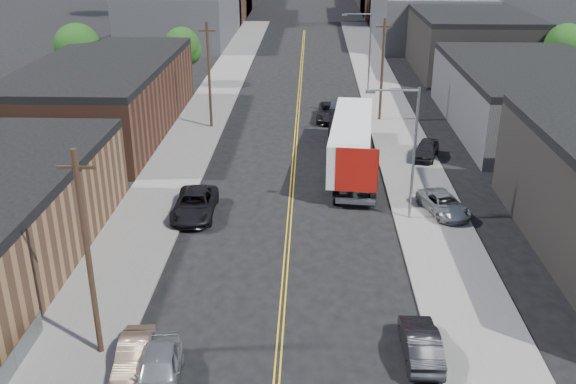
# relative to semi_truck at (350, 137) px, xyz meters

# --- Properties ---
(ground) EXTENTS (260.00, 260.00, 0.00)m
(ground) POSITION_rel_semi_truck_xyz_m (-4.50, 25.09, -2.54)
(ground) COLOR black
(ground) RESTS_ON ground
(centerline) EXTENTS (0.32, 120.00, 0.01)m
(centerline) POSITION_rel_semi_truck_xyz_m (-4.50, 10.09, -2.53)
(centerline) COLOR gold
(centerline) RESTS_ON ground
(sidewalk_left) EXTENTS (5.00, 140.00, 0.15)m
(sidewalk_left) POSITION_rel_semi_truck_xyz_m (-14.00, 10.09, -2.46)
(sidewalk_left) COLOR slate
(sidewalk_left) RESTS_ON ground
(sidewalk_right) EXTENTS (5.00, 140.00, 0.15)m
(sidewalk_right) POSITION_rel_semi_truck_xyz_m (5.00, 10.09, -2.46)
(sidewalk_right) COLOR slate
(sidewalk_right) RESTS_ON ground
(warehouse_brown) EXTENTS (12.00, 26.00, 6.60)m
(warehouse_brown) POSITION_rel_semi_truck_xyz_m (-22.50, 9.09, 0.76)
(warehouse_brown) COLOR #4D2B1E
(warehouse_brown) RESTS_ON ground
(industrial_right_b) EXTENTS (14.00, 24.00, 6.10)m
(industrial_right_b) POSITION_rel_semi_truck_xyz_m (17.50, 11.09, 0.51)
(industrial_right_b) COLOR #333335
(industrial_right_b) RESTS_ON ground
(industrial_right_c) EXTENTS (14.00, 22.00, 7.60)m
(industrial_right_c) POSITION_rel_semi_truck_xyz_m (17.50, 37.09, 1.26)
(industrial_right_c) COLOR black
(industrial_right_c) RESTS_ON ground
(skyline_left_a) EXTENTS (16.00, 30.00, 8.00)m
(skyline_left_a) POSITION_rel_semi_truck_xyz_m (-24.50, 60.09, 1.46)
(skyline_left_a) COLOR #333335
(skyline_left_a) RESTS_ON ground
(skyline_right_a) EXTENTS (16.00, 30.00, 8.00)m
(skyline_right_a) POSITION_rel_semi_truck_xyz_m (15.50, 60.09, 1.46)
(skyline_right_a) COLOR #333335
(skyline_right_a) RESTS_ON ground
(streetlight_near) EXTENTS (3.39, 0.25, 9.00)m
(streetlight_near) POSITION_rel_semi_truck_xyz_m (3.10, -9.91, 2.79)
(streetlight_near) COLOR gray
(streetlight_near) RESTS_ON ground
(streetlight_far) EXTENTS (3.39, 0.25, 9.00)m
(streetlight_far) POSITION_rel_semi_truck_xyz_m (3.10, 25.09, 2.79)
(streetlight_far) COLOR gray
(streetlight_far) RESTS_ON ground
(utility_pole_left_near) EXTENTS (1.60, 0.26, 10.00)m
(utility_pole_left_near) POSITION_rel_semi_truck_xyz_m (-12.70, -24.91, 2.60)
(utility_pole_left_near) COLOR black
(utility_pole_left_near) RESTS_ON ground
(utility_pole_left_far) EXTENTS (1.60, 0.26, 10.00)m
(utility_pole_left_far) POSITION_rel_semi_truck_xyz_m (-12.70, 10.09, 2.60)
(utility_pole_left_far) COLOR black
(utility_pole_left_far) RESTS_ON ground
(utility_pole_right) EXTENTS (1.60, 0.26, 10.00)m
(utility_pole_right) POSITION_rel_semi_truck_xyz_m (3.70, 13.09, 2.60)
(utility_pole_right) COLOR black
(utility_pole_right) RESTS_ON ground
(tree_left_mid) EXTENTS (5.10, 5.04, 8.37)m
(tree_left_mid) POSITION_rel_semi_truck_xyz_m (-28.44, 20.09, 2.94)
(tree_left_mid) COLOR black
(tree_left_mid) RESTS_ON ground
(tree_left_far) EXTENTS (4.35, 4.20, 6.97)m
(tree_left_far) POSITION_rel_semi_truck_xyz_m (-18.44, 27.09, 2.03)
(tree_left_far) COLOR black
(tree_left_far) RESTS_ON ground
(tree_right_far) EXTENTS (4.85, 4.76, 7.91)m
(tree_right_far) POSITION_rel_semi_truck_xyz_m (25.56, 25.09, 2.64)
(tree_right_far) COLOR black
(tree_right_far) RESTS_ON ground
(semi_truck) EXTENTS (4.13, 17.23, 4.46)m
(semi_truck) POSITION_rel_semi_truck_xyz_m (0.00, 0.00, 0.00)
(semi_truck) COLOR silver
(semi_truck) RESTS_ON ground
(car_left_a) EXTENTS (2.41, 4.87, 1.60)m
(car_left_a) POSITION_rel_semi_truck_xyz_m (-9.50, -27.00, -1.74)
(car_left_a) COLOR #A4A7A9
(car_left_a) RESTS_ON ground
(car_left_b) EXTENTS (1.61, 3.96, 1.28)m
(car_left_b) POSITION_rel_semi_truck_xyz_m (-10.90, -25.77, -1.90)
(car_left_b) COLOR #7C6451
(car_left_b) RESTS_ON ground
(car_left_c) EXTENTS (2.81, 5.89, 1.62)m
(car_left_c) POSITION_rel_semi_truck_xyz_m (-10.90, -9.80, -1.73)
(car_left_c) COLOR black
(car_left_c) RESTS_ON ground
(car_right_oncoming) EXTENTS (1.57, 4.45, 1.46)m
(car_right_oncoming) POSITION_rel_semi_truck_xyz_m (1.98, -24.61, -1.81)
(car_right_oncoming) COLOR black
(car_right_oncoming) RESTS_ON ground
(car_right_lot_a) EXTENTS (3.49, 5.20, 1.32)m
(car_right_lot_a) POSITION_rel_semi_truck_xyz_m (5.90, -9.10, -1.73)
(car_right_lot_a) COLOR #95989A
(car_right_lot_a) RESTS_ON sidewalk_right
(car_right_lot_c) EXTENTS (3.00, 4.65, 1.47)m
(car_right_lot_c) POSITION_rel_semi_truck_xyz_m (6.50, 1.90, -1.65)
(car_right_lot_c) COLOR black
(car_right_lot_c) RESTS_ON sidewalk_right
(car_ahead_truck) EXTENTS (3.10, 6.00, 1.62)m
(car_ahead_truck) POSITION_rel_semi_truck_xyz_m (-1.14, 13.21, -1.73)
(car_ahead_truck) COLOR black
(car_ahead_truck) RESTS_ON ground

